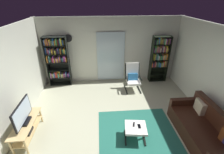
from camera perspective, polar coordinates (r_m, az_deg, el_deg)
ground_plane at (r=4.49m, az=2.40°, el=-18.79°), size 7.02×7.02×0.00m
wall_back at (r=6.29m, az=-0.62°, el=9.63°), size 5.60×0.06×2.60m
glass_door_panel at (r=6.31m, az=-0.45°, el=7.29°), size 1.10×0.01×2.00m
area_rug at (r=4.44m, az=9.45°, el=-19.92°), size 2.06×1.92×0.01m
tv_stand at (r=4.62m, az=-28.80°, el=-15.97°), size 0.42×1.15×0.49m
television at (r=4.37m, az=-30.00°, el=-11.69°), size 0.20×0.86×0.56m
bookshelf_near_tv at (r=6.36m, az=-19.45°, el=6.13°), size 0.84×0.30×1.96m
bookshelf_near_sofa at (r=6.59m, az=17.07°, el=7.40°), size 0.70×0.30×1.90m
leather_sofa at (r=4.69m, az=30.67°, el=-16.14°), size 0.90×1.87×0.82m
lounge_armchair at (r=5.94m, az=7.61°, el=0.24°), size 0.57×0.65×1.02m
ottoman at (r=4.10m, az=8.65°, el=-18.34°), size 0.58×0.54×0.39m
tv_remote at (r=4.09m, az=8.03°, el=-16.84°), size 0.08×0.15×0.02m
cell_phone at (r=4.07m, az=9.96°, el=-17.37°), size 0.07×0.14×0.01m
wall_clock at (r=6.15m, az=-15.82°, el=13.54°), size 0.29×0.03×0.29m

